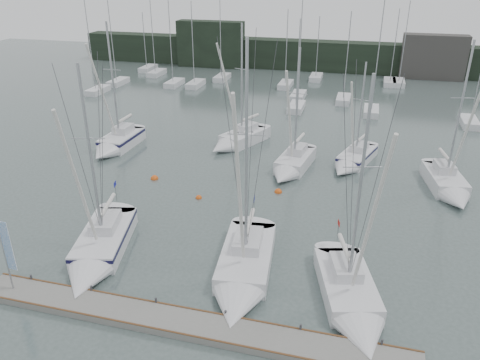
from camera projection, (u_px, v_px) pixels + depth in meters
The scene contains 19 objects.
ground at pixel (214, 271), 29.01m from camera, with size 160.00×160.00×0.00m, color #455451.
dock at pixel (184, 323), 24.55m from camera, with size 24.00×2.00×0.40m, color slate.
far_treeline at pixel (322, 56), 82.20m from camera, with size 90.00×4.00×5.00m, color black.
far_building_left at pixel (211, 44), 84.54m from camera, with size 12.00×3.00×8.00m, color black.
far_building_right at pixel (433, 57), 75.77m from camera, with size 10.00×3.00×7.00m, color #3A3836.
mast_forest at pixel (298, 88), 69.22m from camera, with size 60.57×23.43×14.82m.
sailboat_near_left at pixel (97, 253), 29.78m from camera, with size 5.04×9.88×13.31m.
sailboat_near_center at pixel (242, 278), 27.54m from camera, with size 4.13×10.21×15.12m.
sailboat_near_right at pixel (353, 306), 25.29m from camera, with size 4.99×8.97×13.79m.
sailboat_mid_a at pixel (115, 144), 47.46m from camera, with size 2.87×7.72×13.32m.
sailboat_mid_b at pixel (235, 141), 48.50m from camera, with size 5.45×8.02×13.03m.
sailboat_mid_c at pixel (291, 166), 42.44m from camera, with size 3.55×7.78×11.75m.
sailboat_mid_d at pixel (352, 161), 43.78m from camera, with size 4.48×7.89×10.29m.
sailboat_mid_e at pixel (449, 187), 38.46m from camera, with size 3.82×7.96×13.06m.
buoy_a at pixel (199, 198), 38.03m from camera, with size 0.52×0.52×0.52m, color #D14E12.
buoy_b at pixel (278, 192), 39.00m from camera, with size 0.64×0.64×0.64m, color #D14E12.
buoy_c at pixel (155, 179), 41.40m from camera, with size 0.68×0.68×0.68m, color #D14E12.
dock_banner at pixel (6, 249), 25.64m from camera, with size 0.70×0.12×4.61m.
seagull at pixel (245, 132), 28.24m from camera, with size 0.87×0.48×0.18m.
Camera 1 is at (7.81, -22.63, 17.41)m, focal length 35.00 mm.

